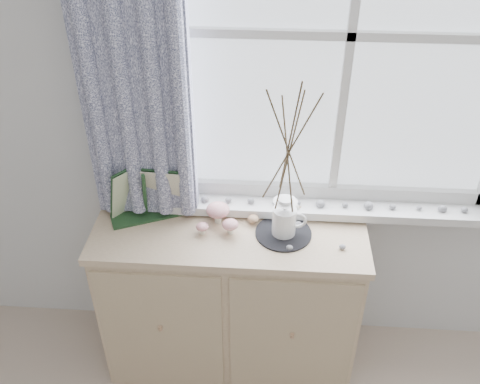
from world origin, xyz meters
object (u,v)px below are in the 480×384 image
(sideboard, at_px, (230,299))
(twig_pitcher, at_px, (289,146))
(toadstool_cluster, at_px, (219,216))
(botanical_book, at_px, (144,197))

(sideboard, height_order, twig_pitcher, twig_pitcher)
(sideboard, xyz_separation_m, twig_pitcher, (0.23, 0.00, 0.87))
(toadstool_cluster, height_order, twig_pitcher, twig_pitcher)
(botanical_book, height_order, twig_pitcher, twig_pitcher)
(botanical_book, height_order, toadstool_cluster, botanical_book)
(sideboard, bearing_deg, toadstool_cluster, 139.81)
(sideboard, xyz_separation_m, botanical_book, (-0.37, 0.06, 0.56))
(botanical_book, relative_size, toadstool_cluster, 2.08)
(botanical_book, xyz_separation_m, toadstool_cluster, (0.33, -0.01, -0.08))
(twig_pitcher, bearing_deg, sideboard, -179.58)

